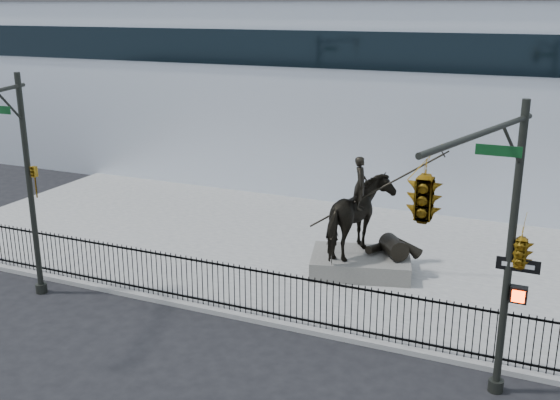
% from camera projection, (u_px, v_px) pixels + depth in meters
% --- Properties ---
extents(ground, '(120.00, 120.00, 0.00)m').
position_uv_depth(ground, '(232.00, 338.00, 18.19)').
color(ground, black).
rests_on(ground, ground).
extents(plaza, '(30.00, 12.00, 0.15)m').
position_uv_depth(plaza, '(319.00, 251.00, 24.32)').
color(plaza, gray).
rests_on(plaza, ground).
extents(building, '(44.00, 14.00, 9.00)m').
position_uv_depth(building, '(406.00, 91.00, 34.46)').
color(building, silver).
rests_on(building, ground).
extents(picket_fence, '(22.10, 0.10, 1.50)m').
position_uv_depth(picket_fence, '(251.00, 291.00, 19.03)').
color(picket_fence, black).
rests_on(picket_fence, plaza).
extents(statue_plinth, '(3.77, 3.04, 0.62)m').
position_uv_depth(statue_plinth, '(361.00, 263.00, 22.20)').
color(statue_plinth, '#5A5953').
rests_on(statue_plinth, plaza).
extents(equestrian_statue, '(4.09, 3.09, 3.58)m').
position_uv_depth(equestrian_statue, '(364.00, 219.00, 21.73)').
color(equestrian_statue, black).
rests_on(equestrian_statue, statue_plinth).
extents(traffic_signal_left, '(1.52, 4.84, 7.00)m').
position_uv_depth(traffic_signal_left, '(14.00, 178.00, 19.07)').
color(traffic_signal_left, black).
rests_on(traffic_signal_left, ground).
extents(traffic_signal_right, '(2.17, 6.86, 7.00)m').
position_uv_depth(traffic_signal_right, '(477.00, 224.00, 12.57)').
color(traffic_signal_right, black).
rests_on(traffic_signal_right, ground).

